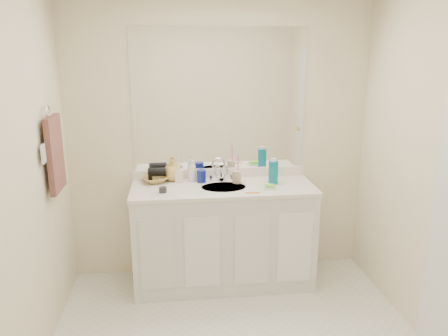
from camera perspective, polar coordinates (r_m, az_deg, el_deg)
name	(u,v)px	position (r m, az deg, el deg)	size (l,w,h in m)	color
wall_back	(220,142)	(3.81, -0.58, 3.47)	(2.60, 0.02, 2.40)	#F7E9C1
wall_front	(313,319)	(1.41, 11.53, -18.76)	(2.60, 0.02, 2.40)	#F7E9C1
wall_left	(11,196)	(2.68, -26.06, -3.25)	(0.02, 2.60, 2.40)	#F7E9C1
vanity_cabinet	(223,237)	(3.79, -0.09, -8.96)	(1.50, 0.55, 0.85)	silver
countertop	(223,188)	(3.63, -0.09, -2.61)	(1.52, 0.57, 0.03)	white
backsplash	(220,173)	(3.86, -0.54, -0.65)	(1.52, 0.03, 0.08)	white
sink_basin	(224,188)	(3.61, -0.06, -2.66)	(0.37, 0.37, 0.02)	beige
faucet	(221,174)	(3.76, -0.38, -0.85)	(0.02, 0.02, 0.11)	silver
mirror	(220,100)	(3.74, -0.58, 8.85)	(1.48, 0.01, 1.20)	white
blue_mug	(201,176)	(3.72, -2.98, -1.06)	(0.08, 0.08, 0.11)	navy
tan_cup	(237,177)	(3.70, 1.68, -1.17)	(0.08, 0.08, 0.10)	#CEB491
toothbrush	(238,166)	(3.68, 1.84, 0.31)	(0.01, 0.01, 0.18)	#FF43BF
mouthwash_bottle	(273,172)	(3.69, 6.46, -0.57)	(0.08, 0.08, 0.19)	#0A707F
soap_dish	(270,188)	(3.57, 6.00, -2.62)	(0.10, 0.08, 0.01)	silver
green_soap	(270,186)	(3.57, 6.01, -2.34)	(0.07, 0.05, 0.03)	#80DD36
orange_comb	(252,193)	(3.46, 3.69, -3.23)	(0.12, 0.02, 0.00)	orange
dark_jar	(163,190)	(3.50, -8.00, -2.84)	(0.06, 0.06, 0.04)	#25252A
soap_bottle_white	(192,170)	(3.75, -4.18, -0.32)	(0.07, 0.07, 0.19)	white
soap_bottle_cream	(179,173)	(3.75, -5.91, -0.62)	(0.07, 0.07, 0.16)	#F6EFC8
soap_bottle_yellow	(172,170)	(3.78, -6.76, -0.29)	(0.14, 0.14, 0.18)	tan
wicker_basket	(155,179)	(3.77, -8.99, -1.47)	(0.21, 0.21, 0.05)	#B49248
hair_dryer	(157,172)	(3.75, -8.72, -0.53)	(0.08, 0.08, 0.15)	black
towel_ring	(48,112)	(3.32, -22.03, 6.74)	(0.11, 0.11, 0.01)	silver
hand_towel	(55,154)	(3.37, -21.19, 1.72)	(0.04, 0.32, 0.55)	#4E2E29
switch_plate	(43,154)	(3.18, -22.52, 1.74)	(0.01, 0.09, 0.13)	silver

